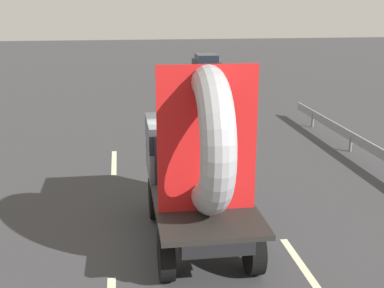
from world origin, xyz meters
name	(u,v)px	position (x,y,z in m)	size (l,w,h in m)	color
ground_plane	(194,234)	(0.00, 0.00, 0.00)	(120.00, 120.00, 0.00)	#38383A
flatbed_truck	(197,157)	(0.05, -0.14, 1.89)	(2.02, 4.75, 4.02)	black
distant_sedan	(210,77)	(3.82, 19.23, 0.73)	(1.78, 4.16, 1.36)	black
guardrail	(377,152)	(6.42, 3.87, 0.53)	(0.10, 14.37, 0.71)	gray
lane_dash_left_far	(114,162)	(-1.84, 5.58, 0.00)	(2.55, 0.16, 0.01)	beige
lane_dash_right_near	(306,272)	(1.94, -1.97, 0.00)	(2.86, 0.16, 0.01)	beige
lane_dash_right_far	(223,153)	(1.94, 6.08, 0.00)	(2.20, 0.16, 0.01)	beige
oncoming_car	(206,62)	(4.95, 27.20, 0.68)	(1.67, 3.90, 1.27)	black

